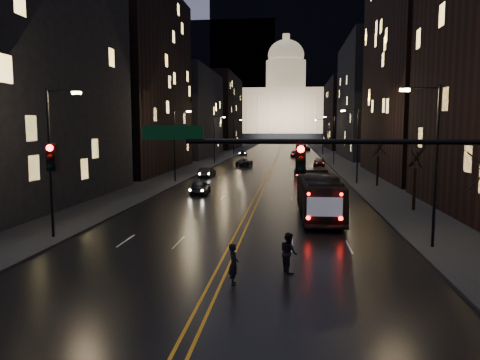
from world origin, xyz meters
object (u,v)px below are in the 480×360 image
(bus, at_px, (319,196))
(oncoming_car_a, at_px, (200,187))
(pedestrian_b, at_px, (289,252))
(traffic_signal, at_px, (372,174))
(receding_car_a, at_px, (301,174))
(oncoming_car_b, at_px, (207,172))
(pedestrian_a, at_px, (234,264))

(bus, bearing_deg, oncoming_car_a, 133.44)
(bus, relative_size, pedestrian_b, 6.21)
(traffic_signal, bearing_deg, receding_car_a, 91.72)
(bus, height_order, oncoming_car_b, bus)
(oncoming_car_b, bearing_deg, bus, 119.88)
(oncoming_car_b, bearing_deg, pedestrian_a, 105.42)
(receding_car_a, bearing_deg, pedestrian_a, -100.73)
(oncoming_car_b, relative_size, pedestrian_a, 2.41)
(pedestrian_a, bearing_deg, oncoming_car_b, 5.10)
(traffic_signal, xyz_separation_m, bus, (-0.61, 18.81, -3.47))
(oncoming_car_a, distance_m, receding_car_a, 18.60)
(bus, distance_m, pedestrian_b, 14.00)
(pedestrian_a, bearing_deg, oncoming_car_a, 7.35)
(oncoming_car_a, height_order, pedestrian_a, pedestrian_a)
(traffic_signal, height_order, pedestrian_b, traffic_signal)
(receding_car_a, height_order, pedestrian_b, pedestrian_b)
(pedestrian_b, bearing_deg, pedestrian_a, 107.28)
(oncoming_car_b, height_order, pedestrian_a, pedestrian_a)
(traffic_signal, distance_m, bus, 19.14)
(traffic_signal, relative_size, pedestrian_b, 9.17)
(traffic_signal, distance_m, oncoming_car_b, 48.45)
(bus, bearing_deg, pedestrian_a, -107.50)
(pedestrian_a, xyz_separation_m, pedestrian_b, (2.33, 1.99, 0.05))
(traffic_signal, bearing_deg, oncoming_car_b, 106.91)
(oncoming_car_b, bearing_deg, receding_car_a, -179.75)
(receding_car_a, bearing_deg, pedestrian_b, -97.69)
(oncoming_car_a, xyz_separation_m, oncoming_car_b, (-2.23, 16.17, -0.04))
(bus, bearing_deg, traffic_signal, -89.74)
(oncoming_car_a, xyz_separation_m, receding_car_a, (10.44, 15.40, -0.07))
(oncoming_car_a, bearing_deg, receding_car_a, -126.66)
(bus, bearing_deg, pedestrian_b, -100.55)
(bus, xyz_separation_m, oncoming_car_b, (-13.43, 27.36, -0.92))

